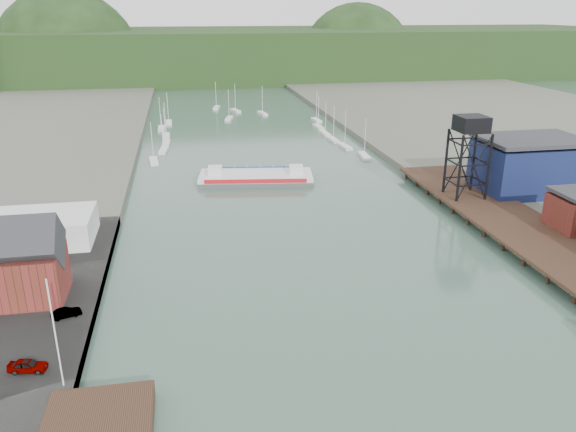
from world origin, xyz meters
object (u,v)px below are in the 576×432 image
object	(u,v)px
harbor_building	(14,268)
lift_tower	(471,129)
car_west_a	(28,365)
chain_ferry	(256,177)

from	to	relation	value
harbor_building	lift_tower	bearing A→B (deg)	19.98
lift_tower	car_west_a	world-z (taller)	lift_tower
harbor_building	chain_ferry	size ratio (longest dim) A/B	0.45
lift_tower	chain_ferry	world-z (taller)	lift_tower
lift_tower	chain_ferry	size ratio (longest dim) A/B	0.60
chain_ferry	car_west_a	world-z (taller)	chain_ferry
car_west_a	lift_tower	bearing A→B (deg)	-49.20
chain_ferry	car_west_a	xyz separation A→B (m)	(-33.26, -69.03, 1.22)
lift_tower	chain_ferry	xyz separation A→B (m)	(-38.82, 24.24, -14.59)
harbor_building	chain_ferry	bearing A→B (deg)	53.84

